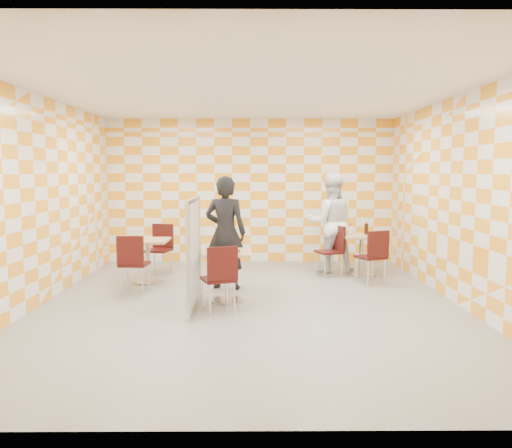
# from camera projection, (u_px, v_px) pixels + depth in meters

# --- Properties ---
(room_shell) EXTENTS (7.00, 7.00, 7.00)m
(room_shell) POSITION_uv_depth(u_px,v_px,m) (249.00, 199.00, 7.54)
(room_shell) COLOR gray
(room_shell) RESTS_ON ground
(main_table) EXTENTS (0.70, 0.70, 0.75)m
(main_table) POSITION_uv_depth(u_px,v_px,m) (227.00, 267.00, 7.30)
(main_table) COLOR tan
(main_table) RESTS_ON ground
(second_table) EXTENTS (0.70, 0.70, 0.75)m
(second_table) POSITION_uv_depth(u_px,v_px,m) (362.00, 248.00, 9.17)
(second_table) COLOR tan
(second_table) RESTS_ON ground
(empty_table) EXTENTS (0.70, 0.70, 0.75)m
(empty_table) POSITION_uv_depth(u_px,v_px,m) (148.00, 253.00, 8.57)
(empty_table) COLOR tan
(empty_table) RESTS_ON ground
(chair_main_front) EXTENTS (0.54, 0.55, 0.92)m
(chair_main_front) POSITION_uv_depth(u_px,v_px,m) (220.00, 274.00, 6.68)
(chair_main_front) COLOR #360B0A
(chair_main_front) RESTS_ON ground
(chair_second_front) EXTENTS (0.55, 0.56, 0.92)m
(chair_second_front) POSITION_uv_depth(u_px,v_px,m) (374.00, 253.00, 8.43)
(chair_second_front) COLOR #360B0A
(chair_second_front) RESTS_ON ground
(chair_second_side) EXTENTS (0.54, 0.54, 0.92)m
(chair_second_side) POSITION_uv_depth(u_px,v_px,m) (334.00, 247.00, 9.11)
(chair_second_side) COLOR #360B0A
(chair_second_side) RESTS_ON ground
(chair_empty_near) EXTENTS (0.45, 0.46, 0.92)m
(chair_empty_near) POSITION_uv_depth(u_px,v_px,m) (133.00, 259.00, 7.78)
(chair_empty_near) COLOR #360B0A
(chair_empty_near) RESTS_ON ground
(chair_empty_far) EXTENTS (0.52, 0.53, 0.92)m
(chair_empty_far) POSITION_uv_depth(u_px,v_px,m) (161.00, 245.00, 9.35)
(chair_empty_far) COLOR #360B0A
(chair_empty_far) RESTS_ON ground
(partition) EXTENTS (0.08, 1.38, 1.55)m
(partition) POSITION_uv_depth(u_px,v_px,m) (194.00, 252.00, 6.92)
(partition) COLOR white
(partition) RESTS_ON ground
(man_dark) EXTENTS (0.75, 0.57, 1.84)m
(man_dark) POSITION_uv_depth(u_px,v_px,m) (226.00, 233.00, 8.10)
(man_dark) COLOR black
(man_dark) RESTS_ON ground
(man_white) EXTENTS (0.92, 0.72, 1.88)m
(man_white) POSITION_uv_depth(u_px,v_px,m) (331.00, 223.00, 9.44)
(man_white) COLOR white
(man_white) RESTS_ON ground
(pizza_on_foil) EXTENTS (0.40, 0.40, 0.04)m
(pizza_on_foil) POSITION_uv_depth(u_px,v_px,m) (227.00, 250.00, 7.26)
(pizza_on_foil) COLOR silver
(pizza_on_foil) RESTS_ON main_table
(sport_bottle) EXTENTS (0.06, 0.06, 0.20)m
(sport_bottle) POSITION_uv_depth(u_px,v_px,m) (350.00, 230.00, 9.18)
(sport_bottle) COLOR white
(sport_bottle) RESTS_ON second_table
(soda_bottle) EXTENTS (0.07, 0.07, 0.23)m
(soda_bottle) POSITION_uv_depth(u_px,v_px,m) (366.00, 229.00, 9.23)
(soda_bottle) COLOR black
(soda_bottle) RESTS_ON second_table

